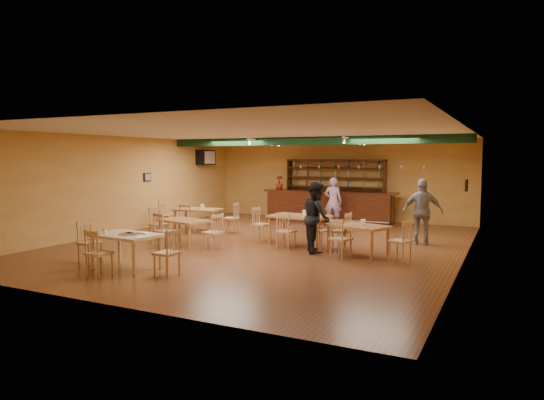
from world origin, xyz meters
The scene contains 23 objects.
floor centered at (0.00, 0.00, 0.00)m, with size 12.00×12.00×0.00m, color brown.
ceiling_beam centered at (0.00, 2.80, 2.87)m, with size 10.00×0.30×0.25m, color black.
track_rail_left centered at (-1.80, 3.40, 2.94)m, with size 0.05×2.50×0.05m, color silver.
track_rail_right centered at (1.40, 3.40, 2.94)m, with size 0.05×2.50×0.05m, color silver.
ac_unit centered at (-4.80, 4.20, 2.35)m, with size 0.34×0.70×0.48m, color silver.
picture_left centered at (-4.97, 1.00, 1.70)m, with size 0.04×0.34×0.28m, color black.
picture_right centered at (4.97, 0.50, 1.70)m, with size 0.04×0.34×0.28m, color black.
bar_counter centered at (-0.06, 5.15, 0.56)m, with size 4.94×0.85×1.13m, color black.
back_bar_hutch centered at (-0.06, 5.78, 1.14)m, with size 3.82×0.40×2.28m, color black.
poinsettia centered at (-2.08, 5.15, 1.39)m, with size 0.29×0.29×0.52m, color #A0220E.
dining_table_a centered at (-3.08, 1.17, 0.36)m, with size 1.42×0.85×0.71m, color #AA6C3C.
dining_table_b centered at (0.81, 0.35, 0.40)m, with size 1.58×0.95×0.79m, color #AA6C3C.
dining_table_c centered at (-1.93, -1.11, 0.34)m, with size 1.38×0.83×0.69m, color #AA6C3C.
dining_table_d centered at (2.59, -0.21, 0.36)m, with size 1.42×0.85×0.71m, color #AA6C3C.
near_table centered at (-1.32, -3.95, 0.37)m, with size 1.39×0.90×0.75m, color tan.
pizza_tray centered at (-1.22, -3.95, 0.75)m, with size 0.40×0.40×0.01m, color silver.
parmesan_shaker centered at (-1.77, -4.10, 0.80)m, with size 0.07×0.07×0.11m, color #EAE5C6.
napkin_stack centered at (-0.97, -3.76, 0.76)m, with size 0.20×0.15×0.03m, color white.
pizza_server centered at (-1.07, -3.90, 0.76)m, with size 0.32×0.09×0.00m, color silver.
side_plate centered at (-0.77, -4.15, 0.75)m, with size 0.22×0.22×0.01m, color white.
patron_bar centered at (0.38, 4.33, 0.84)m, with size 0.61×0.40×1.67m, color #924BA2.
patron_right_a centered at (1.61, -0.45, 0.88)m, with size 0.85×0.66×1.76m, color black.
patron_right_b centered at (3.79, 1.79, 0.89)m, with size 1.04×0.43×1.78m, color gray.
Camera 1 is at (5.91, -11.63, 2.34)m, focal length 32.08 mm.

